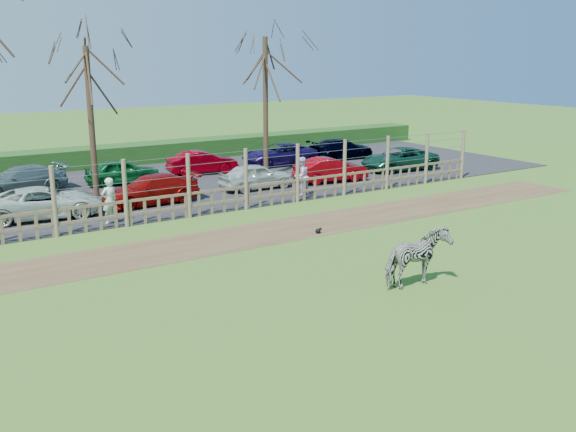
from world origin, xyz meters
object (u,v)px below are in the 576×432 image
tree_mid (88,85)px  car_10 (123,172)px  car_5 (331,170)px  car_13 (341,149)px  visitor_b (301,176)px  car_3 (151,190)px  car_2 (44,203)px  car_12 (279,154)px  crow (318,231)px  car_9 (20,180)px  tree_right (265,73)px  car_11 (202,162)px  car_6 (399,159)px  zebra (417,258)px  visitor_a (109,201)px  car_4 (256,176)px

tree_mid → car_10: (1.95, 2.22, -4.23)m
car_5 → car_13: 7.18m
tree_mid → visitor_b: (7.75, -4.63, -3.96)m
car_3 → tree_mid: bearing=-152.4°
car_2 → car_12: (14.01, 5.48, 0.00)m
crow → car_9: bearing=120.7°
visitor_b → car_5: visitor_b is taller
tree_right → car_11: tree_right is taller
car_5 → car_6: bearing=-75.3°
tree_right → crow: size_ratio=28.97×
car_5 → car_3: bearing=95.9°
tree_mid → car_10: size_ratio=1.94×
car_6 → tree_mid: bearing=-92.6°
tree_mid → zebra: (4.07, -15.82, -4.06)m
crow → car_6: size_ratio=0.06×
car_3 → car_5: same height
zebra → crow: zebra is taller
car_13 → car_10: bearing=94.6°
car_13 → visitor_b: bearing=136.0°
tree_mid → car_11: (6.36, 2.61, -4.23)m
car_11 → visitor_b: bearing=-162.4°
car_3 → car_9: same height
tree_mid → tree_right: (9.00, 0.50, 0.37)m
zebra → visitor_a: visitor_a is taller
car_9 → crow: bearing=22.7°
car_6 → car_2: bearing=-83.3°
car_2 → car_9: same height
zebra → car_9: size_ratio=0.46×
car_5 → tree_mid: bearing=82.7°
car_4 → car_11: 4.93m
tree_mid → tree_right: 9.02m
visitor_a → car_4: visitor_a is taller
car_11 → car_12: 4.89m
car_4 → car_10: bearing=46.8°
car_10 → crow: bearing=-161.7°
car_3 → car_12: bearing=115.7°
tree_right → car_10: bearing=166.3°
tree_right → car_5: bearing=-62.2°
car_6 → car_12: same height
visitor_b → car_11: (-1.39, 7.24, -0.26)m
tree_mid → car_13: bearing=9.5°
tree_mid → car_10: bearing=48.6°
car_2 → car_6: bearing=-80.5°
visitor_b → car_5: size_ratio=0.47×
car_3 → car_4: (5.25, 0.28, 0.00)m
crow → car_9: (-7.54, 12.69, 0.54)m
tree_mid → car_11: 8.07m
tree_right → car_6: size_ratio=1.70×
tree_mid → car_12: bearing=14.1°
tree_mid → car_5: 11.87m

